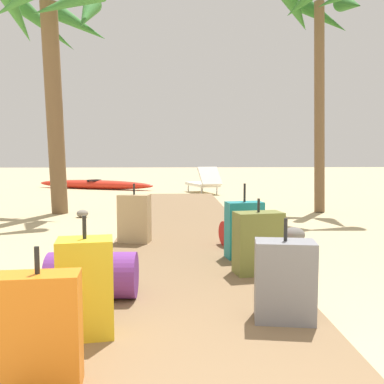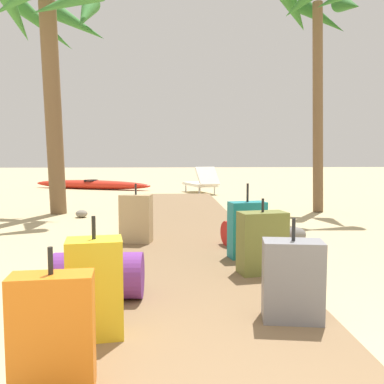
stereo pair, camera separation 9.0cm
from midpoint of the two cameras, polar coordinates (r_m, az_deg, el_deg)
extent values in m
plane|color=tan|center=(5.60, -0.51, -7.07)|extent=(60.00, 60.00, 0.00)
cube|color=brown|center=(6.61, -0.82, -4.82)|extent=(1.79, 10.36, 0.08)
cube|color=tan|center=(5.38, -7.23, -3.52)|extent=(0.42, 0.28, 0.60)
cylinder|color=black|center=(5.34, -7.28, 0.39)|extent=(0.02, 0.02, 0.14)
cylinder|color=#6B2D84|center=(3.41, -12.39, -10.80)|extent=(0.68, 0.37, 0.36)
torus|color=black|center=(3.36, -12.46, -7.40)|extent=(0.16, 0.03, 0.16)
cube|color=gold|center=(2.72, -13.07, -12.31)|extent=(0.36, 0.29, 0.60)
cylinder|color=black|center=(2.63, -13.23, -4.61)|extent=(0.02, 0.02, 0.14)
cube|color=slate|center=(2.96, 13.13, -11.48)|extent=(0.42, 0.29, 0.54)
cylinder|color=black|center=(2.88, 13.27, -4.92)|extent=(0.02, 0.02, 0.15)
cylinder|color=red|center=(5.29, 7.65, -5.32)|extent=(0.65, 0.45, 0.30)
torus|color=black|center=(5.26, 7.67, -3.42)|extent=(0.16, 0.07, 0.16)
cube|color=olive|center=(4.02, 9.45, -6.71)|extent=(0.47, 0.31, 0.57)
cylinder|color=black|center=(3.96, 9.53, -1.77)|extent=(0.02, 0.02, 0.13)
cube|color=#197A7F|center=(4.59, 7.54, -5.04)|extent=(0.41, 0.27, 0.60)
cylinder|color=black|center=(4.54, 7.60, -0.09)|extent=(0.02, 0.02, 0.20)
cube|color=orange|center=(2.21, -18.57, -17.29)|extent=(0.39, 0.21, 0.56)
cylinder|color=black|center=(2.10, -18.84, -8.62)|extent=(0.02, 0.02, 0.13)
cylinder|color=brown|center=(9.17, 16.92, 10.81)|extent=(0.20, 0.55, 4.25)
cone|color=#2D6B28|center=(9.76, 20.70, 22.42)|extent=(0.41, 1.20, 0.75)
cone|color=#2D6B28|center=(10.12, 17.32, 21.44)|extent=(1.21, 0.75, 0.96)
cone|color=#2D6B28|center=(9.78, 14.10, 22.29)|extent=(1.00, 1.07, 0.85)
cylinder|color=brown|center=(8.63, -17.60, 10.15)|extent=(0.31, 0.71, 3.95)
cone|color=#387A33|center=(8.82, -13.55, 22.00)|extent=(0.39, 1.29, 1.03)
cone|color=#387A33|center=(9.52, -14.59, 20.87)|extent=(1.48, 1.03, 1.05)
cone|color=#387A33|center=(9.65, -18.84, 20.34)|extent=(1.39, 0.94, 1.13)
cone|color=#387A33|center=(9.23, -22.11, 21.10)|extent=(0.49, 1.36, 1.01)
cone|color=#387A33|center=(8.36, -15.89, 23.18)|extent=(1.36, 1.17, 0.98)
cube|color=white|center=(12.78, 1.55, 1.03)|extent=(1.00, 1.52, 0.08)
cube|color=white|center=(12.21, 2.59, 2.15)|extent=(0.71, 0.63, 0.52)
cylinder|color=silver|center=(13.23, -0.31, 0.53)|extent=(0.04, 0.04, 0.22)
cylinder|color=silver|center=(13.40, 1.62, 0.58)|extent=(0.04, 0.04, 0.22)
cylinder|color=silver|center=(12.18, 1.47, 0.12)|extent=(0.04, 0.04, 0.22)
cylinder|color=silver|center=(12.37, 3.54, 0.19)|extent=(0.04, 0.04, 0.22)
ellipsoid|color=red|center=(14.57, -12.75, 0.99)|extent=(4.20, 2.07, 0.30)
torus|color=black|center=(14.56, -12.76, 1.52)|extent=(0.64, 0.64, 0.05)
ellipsoid|color=slate|center=(5.87, 13.77, -5.61)|extent=(0.42, 0.37, 0.21)
ellipsoid|color=gray|center=(8.20, -14.11, -2.79)|extent=(0.27, 0.28, 0.14)
camera|label=1|loc=(0.04, 90.36, -0.03)|focal=39.94mm
camera|label=2|loc=(0.04, -89.64, 0.03)|focal=39.94mm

